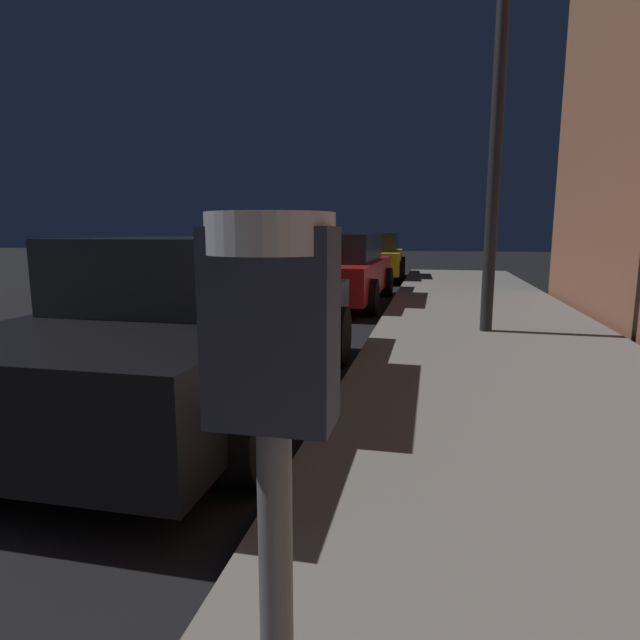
# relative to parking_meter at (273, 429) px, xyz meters

# --- Properties ---
(parking_meter) EXTENTS (0.19, 0.19, 1.36)m
(parking_meter) POSITION_rel_parking_meter_xyz_m (0.00, 0.00, 0.00)
(parking_meter) COLOR #59595B
(parking_meter) RESTS_ON sidewalk
(car_black) EXTENTS (2.03, 4.57, 1.43)m
(car_black) POSITION_rel_parking_meter_xyz_m (-1.69, 3.43, -0.47)
(car_black) COLOR black
(car_black) RESTS_ON ground
(car_red) EXTENTS (2.02, 4.61, 1.43)m
(car_red) POSITION_rel_parking_meter_xyz_m (-1.69, 9.77, -0.46)
(car_red) COLOR maroon
(car_red) RESTS_ON ground
(car_yellow_cab) EXTENTS (2.24, 4.11, 1.43)m
(car_yellow_cab) POSITION_rel_parking_meter_xyz_m (-1.69, 15.38, -0.46)
(car_yellow_cab) COLOR gold
(car_yellow_cab) RESTS_ON ground
(street_lamp) EXTENTS (0.44, 0.44, 4.92)m
(street_lamp) POSITION_rel_parking_meter_xyz_m (0.96, 6.53, 2.28)
(street_lamp) COLOR black
(street_lamp) RESTS_ON sidewalk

